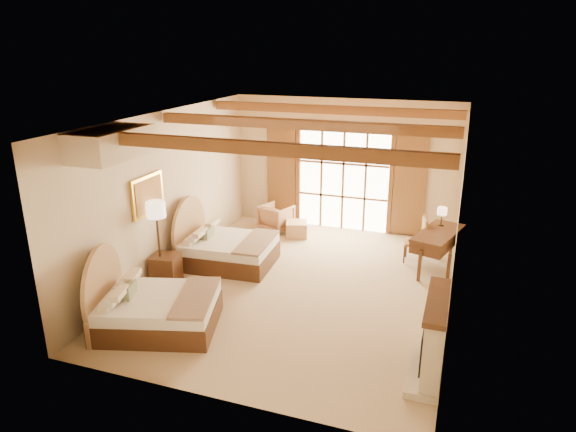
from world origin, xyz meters
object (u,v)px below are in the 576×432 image
at_px(bed_near, 151,306).
at_px(bed_far, 222,247).
at_px(armchair, 276,217).
at_px(desk, 437,249).
at_px(nightstand, 166,270).

relative_size(bed_near, bed_far, 1.15).
xyz_separation_m(armchair, desk, (3.91, -1.11, 0.11)).
relative_size(nightstand, armchair, 0.83).
xyz_separation_m(bed_near, bed_far, (-0.03, 2.68, 0.00)).
bearing_deg(nightstand, armchair, 66.43).
bearing_deg(bed_far, armchair, 77.88).
distance_m(bed_far, desk, 4.42).
distance_m(nightstand, desk, 5.42).
distance_m(bed_far, nightstand, 1.37).
distance_m(bed_near, bed_far, 2.68).
xyz_separation_m(bed_near, nightstand, (-0.62, 1.44, -0.07)).
relative_size(bed_near, nightstand, 3.76).
bearing_deg(armchair, desk, -178.86).
xyz_separation_m(bed_far, armchair, (0.34, 2.30, -0.05)).
xyz_separation_m(bed_near, desk, (4.22, 3.87, 0.06)).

